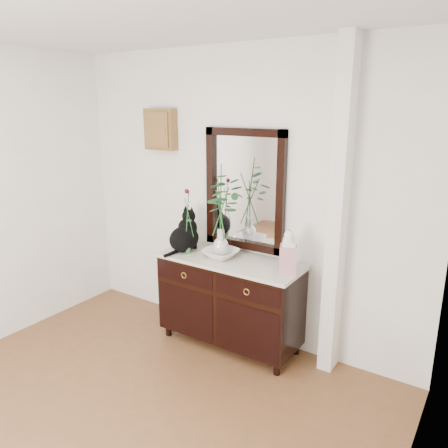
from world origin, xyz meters
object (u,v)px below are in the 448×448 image
Objects in this scene: sideboard at (230,298)px; ginger_jar at (289,251)px; cat at (184,231)px; lotus_bowl at (221,254)px.

sideboard is 0.80m from ginger_jar.
sideboard is at bearing 5.76° from cat.
cat reaches higher than lotus_bowl.
ginger_jar reaches higher than lotus_bowl.
cat is at bearing -175.87° from lotus_bowl.
ginger_jar is at bearing 0.01° from lotus_bowl.
lotus_bowl is 0.68m from ginger_jar.
lotus_bowl is at bearing -173.18° from sideboard.
ginger_jar is at bearing 2.67° from cat.
cat is 1.06m from ginger_jar.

